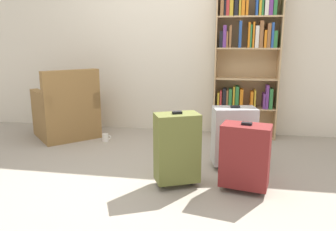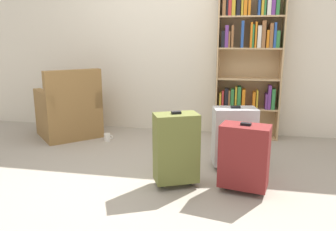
% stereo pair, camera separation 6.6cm
% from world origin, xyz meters
% --- Properties ---
extents(ground_plane, '(9.94, 9.94, 0.00)m').
position_xyz_m(ground_plane, '(0.00, 0.00, 0.00)').
color(ground_plane, '#9E9384').
extents(back_wall, '(5.68, 0.10, 2.60)m').
position_xyz_m(back_wall, '(0.00, 1.75, 1.30)').
color(back_wall, beige).
rests_on(back_wall, ground).
extents(bookshelf, '(0.80, 0.26, 1.90)m').
position_xyz_m(bookshelf, '(0.98, 1.56, 1.07)').
color(bookshelf, tan).
rests_on(bookshelf, ground).
extents(armchair, '(0.99, 0.99, 0.90)m').
position_xyz_m(armchair, '(-1.31, 1.13, 0.32)').
color(armchair, olive).
rests_on(armchair, ground).
extents(mug, '(0.12, 0.08, 0.10)m').
position_xyz_m(mug, '(-0.75, 1.02, 0.05)').
color(mug, white).
rests_on(mug, ground).
extents(suitcase_dark_red, '(0.43, 0.31, 0.60)m').
position_xyz_m(suitcase_dark_red, '(0.92, -0.12, 0.31)').
color(suitcase_dark_red, maroon).
rests_on(suitcase_dark_red, ground).
extents(suitcase_silver, '(0.45, 0.33, 0.64)m').
position_xyz_m(suitcase_silver, '(0.83, 0.40, 0.33)').
color(suitcase_silver, '#B7BABF').
rests_on(suitcase_silver, ground).
extents(suitcase_olive, '(0.43, 0.36, 0.67)m').
position_xyz_m(suitcase_olive, '(0.34, -0.12, 0.35)').
color(suitcase_olive, brown).
rests_on(suitcase_olive, ground).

